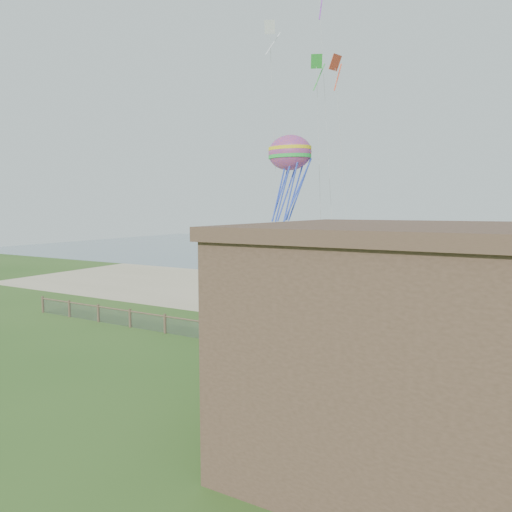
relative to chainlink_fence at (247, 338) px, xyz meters
The scene contains 11 objects.
ground 6.03m from the chainlink_fence, 90.00° to the right, with size 160.00×160.00×0.00m, color #2F551D.
sand_beach 16.01m from the chainlink_fence, 90.00° to the left, with size 72.00×20.00×0.02m, color tan.
ocean 60.00m from the chainlink_fence, 90.00° to the left, with size 160.00×68.00×0.02m, color slate.
chainlink_fence is the anchor object (origin of this frame).
motel 15.06m from the chainlink_fence, 28.30° to the right, with size 15.00×10.00×7.00m, color #463425.
motel_deck 13.04m from the chainlink_fence, ahead, with size 15.00×2.00×0.50m, color brown.
picnic_table 3.24m from the chainlink_fence, 44.63° to the right, with size 1.80×1.36×0.76m, color brown, non-canonical shape.
octopus_kite 15.18m from the chainlink_fence, 103.02° to the left, with size 3.56×2.51×7.34m, color #FF5F28, non-canonical shape.
kite_white 23.09m from the chainlink_fence, 110.67° to the left, with size 0.97×0.70×2.19m, color white, non-canonical shape.
kite_red 19.91m from the chainlink_fence, 81.53° to the left, with size 1.07×0.70×1.99m, color #E74928, non-canonical shape.
kite_green 22.29m from the chainlink_fence, 94.69° to the left, with size 1.07×0.70×2.32m, color green, non-canonical shape.
Camera 1 is at (12.85, -15.95, 7.88)m, focal length 32.00 mm.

